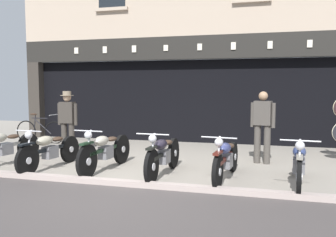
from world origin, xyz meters
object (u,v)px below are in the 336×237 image
motorcycle_left (49,150)px  motorcycle_center (163,154)px  motorcycle_center_left (105,150)px  motorcycle_right (299,162)px  salesman_left (68,119)px  motorcycle_far_left (4,147)px  shopkeeper_center (263,124)px  motorcycle_center_right (226,158)px  leaning_bicycle (40,131)px  advert_board_near (114,90)px

motorcycle_left → motorcycle_center: motorcycle_center is taller
motorcycle_center_left → motorcycle_right: motorcycle_center_left is taller
salesman_left → motorcycle_far_left: bearing=69.3°
motorcycle_left → shopkeeper_center: (4.38, 1.76, 0.50)m
motorcycle_center → motorcycle_center_right: (1.23, -0.00, -0.01)m
motorcycle_center_left → motorcycle_center: (1.29, -0.10, -0.01)m
leaning_bicycle → motorcycle_far_left: bearing=22.1°
motorcycle_far_left → motorcycle_center_left: bearing=-168.5°
salesman_left → advert_board_near: 2.88m
motorcycle_far_left → motorcycle_center_left: 2.40m
motorcycle_center_left → motorcycle_right: 3.81m
leaning_bicycle → salesman_left: bearing=53.8°
motorcycle_far_left → shopkeeper_center: (5.57, 1.72, 0.49)m
salesman_left → shopkeeper_center: (4.97, 0.02, 0.00)m
motorcycle_left → motorcycle_center_right: (3.74, 0.07, -0.00)m
motorcycle_center_right → leaning_bicycle: size_ratio=1.16×
advert_board_near → motorcycle_center_left: bearing=-68.7°
motorcycle_center → advert_board_near: 5.49m
motorcycle_far_left → salesman_left: bearing=-101.1°
advert_board_near → leaning_bicycle: size_ratio=0.59×
motorcycle_right → shopkeeper_center: 1.92m
motorcycle_center → shopkeeper_center: 2.57m
motorcycle_far_left → advert_board_near: size_ratio=1.99×
motorcycle_right → salesman_left: bearing=-12.4°
motorcycle_center_left → salesman_left: size_ratio=1.27×
motorcycle_center → motorcycle_center_right: 1.23m
salesman_left → motorcycle_center_right: bearing=157.6°
motorcycle_left → shopkeeper_center: bearing=-152.9°
motorcycle_center → salesman_left: (-3.09, 1.66, 0.49)m
motorcycle_center → motorcycle_center_right: size_ratio=1.01×
advert_board_near → shopkeeper_center: bearing=-29.6°
motorcycle_left → motorcycle_right: size_ratio=1.01×
shopkeeper_center → motorcycle_far_left: bearing=30.5°
motorcycle_right → leaning_bicycle: 8.02m
motorcycle_left → salesman_left: 1.90m
motorcycle_center_left → advert_board_near: bearing=-63.9°
motorcycle_center_right → motorcycle_center_left: bearing=3.6°
motorcycle_center → motorcycle_center_left: bearing=-2.2°
salesman_left → shopkeeper_center: size_ratio=1.00×
motorcycle_center_right → motorcycle_right: size_ratio=1.03×
motorcycle_center_right → advert_board_near: size_ratio=1.98×
motorcycle_center_right → salesman_left: size_ratio=1.23×
leaning_bicycle → motorcycle_right: bearing=68.1°
motorcycle_left → advert_board_near: 4.71m
motorcycle_far_left → leaning_bicycle: (-1.20, 3.04, -0.05)m
shopkeeper_center → motorcycle_center_left: bearing=39.8°
shopkeeper_center → motorcycle_center_right: bearing=82.2°
motorcycle_right → shopkeeper_center: size_ratio=1.19×
motorcycle_far_left → leaning_bicycle: leaning_bicycle is taller
motorcycle_left → salesman_left: bearing=-66.0°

